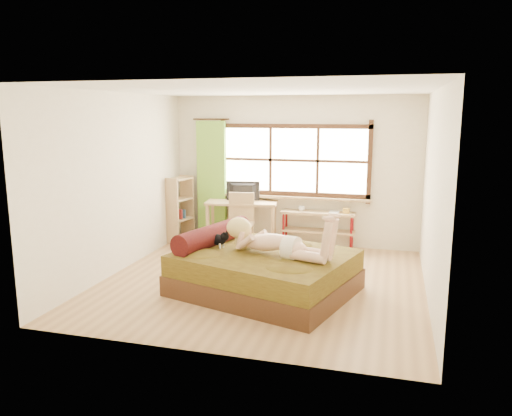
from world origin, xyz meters
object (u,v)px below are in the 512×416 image
(desk, at_px, (242,207))
(pipe_shelf, at_px, (319,221))
(chair, at_px, (241,218))
(woman, at_px, (275,230))
(bookshelf, at_px, (180,209))
(bed, at_px, (261,270))
(kitten, at_px, (217,238))

(desk, height_order, pipe_shelf, desk)
(desk, bearing_deg, chair, -84.44)
(woman, height_order, desk, woman)
(bookshelf, bearing_deg, bed, -33.94)
(desk, relative_size, bookshelf, 1.11)
(woman, relative_size, kitten, 4.67)
(kitten, distance_m, pipe_shelf, 2.60)
(bed, bearing_deg, woman, -1.44)
(woman, xyz_separation_m, desk, (-1.19, 2.39, -0.18))
(kitten, height_order, bookshelf, bookshelf)
(desk, xyz_separation_m, pipe_shelf, (1.40, 0.12, -0.22))
(bed, relative_size, pipe_shelf, 1.98)
(bed, xyz_separation_m, pipe_shelf, (0.41, 2.44, 0.18))
(desk, distance_m, chair, 0.39)
(chair, distance_m, pipe_shelf, 1.40)
(woman, relative_size, chair, 1.52)
(kitten, relative_size, chair, 0.33)
(bed, distance_m, bookshelf, 3.09)
(woman, xyz_separation_m, pipe_shelf, (0.21, 2.51, -0.40))
(woman, bearing_deg, chair, 135.02)
(kitten, bearing_deg, desk, 114.62)
(pipe_shelf, relative_size, bookshelf, 1.08)
(desk, bearing_deg, bookshelf, 178.74)
(bed, distance_m, pipe_shelf, 2.48)
(bed, xyz_separation_m, desk, (-0.99, 2.32, 0.40))
(pipe_shelf, bearing_deg, woman, -95.10)
(chair, xyz_separation_m, bookshelf, (-1.26, 0.22, 0.06))
(pipe_shelf, bearing_deg, chair, -160.24)
(bed, bearing_deg, bookshelf, 151.28)
(woman, distance_m, chair, 2.33)
(bed, height_order, bookshelf, bookshelf)
(pipe_shelf, xyz_separation_m, bookshelf, (-2.58, -0.26, 0.14))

